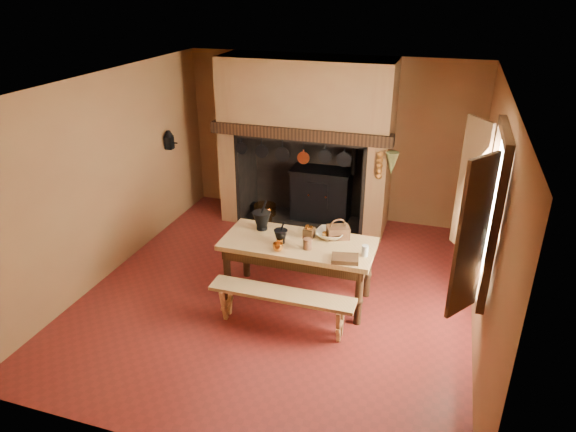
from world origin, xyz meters
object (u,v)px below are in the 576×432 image
object	(u,v)px
wicker_basket	(338,232)
bench_front	(282,301)
work_table	(298,251)
coffee_grinder	(309,232)
mixing_bowl	(330,234)
iron_range	(322,194)

from	to	relation	value
wicker_basket	bench_front	bearing A→B (deg)	-138.88
work_table	coffee_grinder	size ratio (longest dim) A/B	9.54
mixing_bowl	wicker_basket	bearing A→B (deg)	10.08
work_table	bench_front	size ratio (longest dim) A/B	1.10
work_table	coffee_grinder	world-z (taller)	coffee_grinder
iron_range	wicker_basket	xyz separation A→B (m)	(0.78, -2.24, 0.45)
iron_range	mixing_bowl	distance (m)	2.40
bench_front	iron_range	bearing A→B (deg)	95.71
mixing_bowl	bench_front	bearing A→B (deg)	-111.15
coffee_grinder	mixing_bowl	xyz separation A→B (m)	(0.26, 0.09, -0.03)
work_table	wicker_basket	distance (m)	0.57
bench_front	coffee_grinder	size ratio (longest dim) A/B	8.71
iron_range	bench_front	bearing A→B (deg)	-84.29
mixing_bowl	wicker_basket	size ratio (longest dim) A/B	1.09
bench_front	wicker_basket	xyz separation A→B (m)	(0.46, 0.95, 0.56)
wicker_basket	mixing_bowl	bearing A→B (deg)	166.96
work_table	coffee_grinder	distance (m)	0.28
bench_front	mixing_bowl	xyz separation A→B (m)	(0.36, 0.93, 0.51)
work_table	bench_front	distance (m)	0.76
iron_range	work_table	distance (m)	2.54
iron_range	wicker_basket	distance (m)	2.42
iron_range	coffee_grinder	world-z (taller)	iron_range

